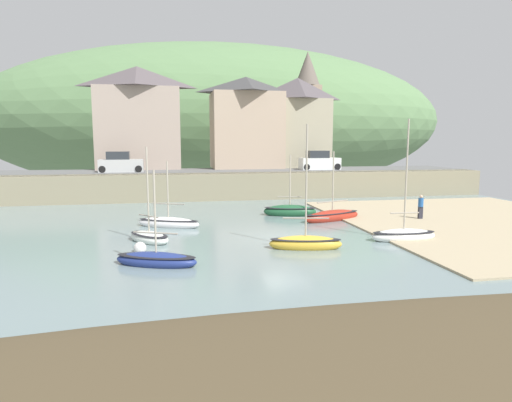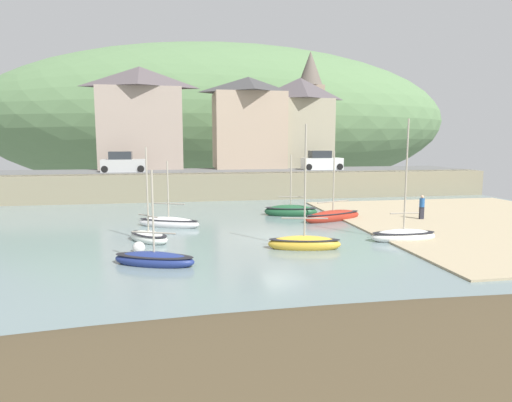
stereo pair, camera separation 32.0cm
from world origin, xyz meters
The scene contains 18 objects.
ground centered at (1.40, -9.56, 0.16)m, with size 48.00×41.00×0.61m.
quay_seawall centered at (0.00, 17.50, 1.36)m, with size 48.00×9.40×2.40m.
hillside_backdrop centered at (1.80, 55.20, 8.79)m, with size 80.00×44.00×25.11m.
waterfront_building_left centered at (-9.54, 25.20, 7.79)m, with size 8.85×4.31×10.59m.
waterfront_building_centre centered at (1.91, 25.20, 7.38)m, with size 7.82×6.14×9.82m.
waterfront_building_right centered at (7.73, 25.20, 7.44)m, with size 7.17×4.45×9.87m.
church_with_spire centered at (10.06, 29.20, 9.37)m, with size 3.00×3.00×13.54m.
sailboat_blue_trim centered at (6.03, -1.89, 0.30)m, with size 3.64×1.37×6.69m.
dinghy_open_wooden centered at (-6.52, 4.34, 0.27)m, with size 4.10×2.57×4.31m.
rowboat_small_beached centered at (4.39, 4.65, 0.30)m, with size 4.67×2.67×4.87m.
fishing_boat_green centered at (-6.99, -4.39, 0.25)m, with size 3.83×2.42×4.30m.
motorboat_with_cabin centered at (-7.51, 0.33, 0.26)m, with size 2.73×2.93×5.20m.
sailboat_nearest_shore centered at (0.25, -2.70, 0.30)m, with size 3.78×1.80×6.35m.
sailboat_white_hull centered at (2.11, 7.24, 0.31)m, with size 4.04×2.30×4.58m.
parked_car_near_slipway centered at (-11.03, 20.70, 3.20)m, with size 4.14×1.82×1.95m.
parked_car_by_wall centered at (8.84, 20.70, 3.20)m, with size 4.13×1.82×1.95m.
person_near_water centered at (10.32, 3.66, 0.98)m, with size 0.34×0.34×1.62m.
mooring_buoy centered at (-7.85, -1.83, 0.18)m, with size 0.61×0.61×0.61m.
Camera 1 is at (-6.24, -23.65, 5.35)m, focal length 31.28 mm.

